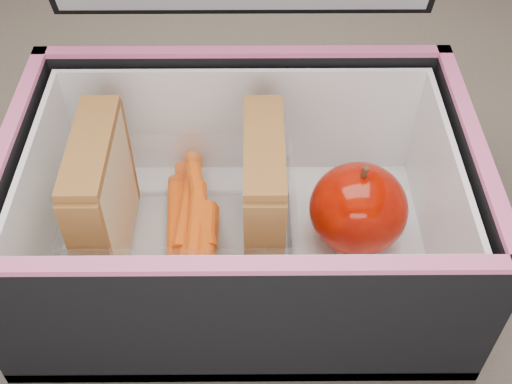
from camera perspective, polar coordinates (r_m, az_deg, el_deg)
kitchen_table at (r=0.60m, az=4.13°, el=-9.07°), size 1.20×0.80×0.75m
lunch_bag at (r=0.46m, az=-1.24°, el=-0.07°), size 0.32×0.27×0.32m
plastic_tub at (r=0.48m, az=-6.26°, el=-2.38°), size 0.16×0.11×0.07m
sandwich_left at (r=0.47m, az=-13.47°, el=-0.48°), size 0.03×0.10×0.11m
sandwich_right at (r=0.46m, az=0.67°, el=-0.46°), size 0.03×0.10×0.11m
carrot_sticks at (r=0.48m, az=-5.63°, el=-3.68°), size 0.05×0.16×0.03m
paper_napkin at (r=0.51m, az=8.43°, el=-3.74°), size 0.10×0.10×0.01m
red_apple at (r=0.47m, az=9.07°, el=-1.49°), size 0.09×0.09×0.08m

